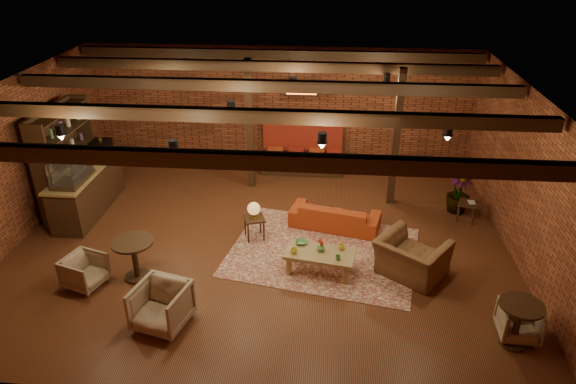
# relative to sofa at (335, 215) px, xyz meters

# --- Properties ---
(floor) EXTENTS (10.00, 10.00, 0.00)m
(floor) POSITION_rel_sofa_xyz_m (-1.50, -0.76, -0.28)
(floor) COLOR #371B0D
(floor) RESTS_ON ground
(ceiling) EXTENTS (10.00, 8.00, 0.02)m
(ceiling) POSITION_rel_sofa_xyz_m (-1.50, -0.76, 2.92)
(ceiling) COLOR black
(ceiling) RESTS_ON wall_back
(wall_back) EXTENTS (10.00, 0.02, 3.20)m
(wall_back) POSITION_rel_sofa_xyz_m (-1.50, 3.24, 1.32)
(wall_back) COLOR brown
(wall_back) RESTS_ON ground
(wall_front) EXTENTS (10.00, 0.02, 3.20)m
(wall_front) POSITION_rel_sofa_xyz_m (-1.50, -4.76, 1.32)
(wall_front) COLOR brown
(wall_front) RESTS_ON ground
(wall_left) EXTENTS (0.02, 8.00, 3.20)m
(wall_left) POSITION_rel_sofa_xyz_m (-6.50, -0.76, 1.32)
(wall_left) COLOR brown
(wall_left) RESTS_ON ground
(wall_right) EXTENTS (0.02, 8.00, 3.20)m
(wall_right) POSITION_rel_sofa_xyz_m (3.50, -0.76, 1.32)
(wall_right) COLOR brown
(wall_right) RESTS_ON ground
(ceiling_beams) EXTENTS (9.80, 6.40, 0.22)m
(ceiling_beams) POSITION_rel_sofa_xyz_m (-1.50, -0.76, 2.80)
(ceiling_beams) COLOR black
(ceiling_beams) RESTS_ON ceiling
(ceiling_pipe) EXTENTS (9.60, 0.12, 0.12)m
(ceiling_pipe) POSITION_rel_sofa_xyz_m (-1.50, 0.84, 2.57)
(ceiling_pipe) COLOR black
(ceiling_pipe) RESTS_ON ceiling
(post_left) EXTENTS (0.16, 0.16, 3.20)m
(post_left) POSITION_rel_sofa_xyz_m (-2.10, 1.84, 1.32)
(post_left) COLOR black
(post_left) RESTS_ON ground
(post_right) EXTENTS (0.16, 0.16, 3.20)m
(post_right) POSITION_rel_sofa_xyz_m (1.30, 1.24, 1.32)
(post_right) COLOR black
(post_right) RESTS_ON ground
(service_counter) EXTENTS (0.80, 2.50, 1.60)m
(service_counter) POSITION_rel_sofa_xyz_m (-5.60, 0.24, 0.52)
(service_counter) COLOR black
(service_counter) RESTS_ON ground
(plant_counter) EXTENTS (0.35, 0.39, 0.30)m
(plant_counter) POSITION_rel_sofa_xyz_m (-5.50, 0.44, 0.94)
(plant_counter) COLOR #337F33
(plant_counter) RESTS_ON service_counter
(shelving_hutch) EXTENTS (0.52, 2.00, 2.40)m
(shelving_hutch) POSITION_rel_sofa_xyz_m (-6.00, 0.34, 0.92)
(shelving_hutch) COLOR black
(shelving_hutch) RESTS_ON ground
(banquette) EXTENTS (2.10, 0.70, 1.00)m
(banquette) POSITION_rel_sofa_xyz_m (-0.90, 2.79, 0.22)
(banquette) COLOR maroon
(banquette) RESTS_ON ground
(service_sign) EXTENTS (0.86, 0.06, 0.30)m
(service_sign) POSITION_rel_sofa_xyz_m (-0.90, 2.34, 2.07)
(service_sign) COLOR #FF5E19
(service_sign) RESTS_ON ceiling
(ceiling_spotlights) EXTENTS (6.40, 4.40, 0.28)m
(ceiling_spotlights) POSITION_rel_sofa_xyz_m (-1.50, -0.76, 2.58)
(ceiling_spotlights) COLOR black
(ceiling_spotlights) RESTS_ON ceiling
(rug) EXTENTS (4.08, 3.41, 0.01)m
(rug) POSITION_rel_sofa_xyz_m (-0.23, -1.01, -0.27)
(rug) COLOR maroon
(rug) RESTS_ON floor
(sofa) EXTENTS (2.03, 1.17, 0.56)m
(sofa) POSITION_rel_sofa_xyz_m (0.00, 0.00, 0.00)
(sofa) COLOR #A13716
(sofa) RESTS_ON floor
(coffee_table) EXTENTS (1.38, 0.86, 0.69)m
(coffee_table) POSITION_rel_sofa_xyz_m (-0.29, -1.69, 0.11)
(coffee_table) COLOR olive
(coffee_table) RESTS_ON floor
(side_table_lamp) EXTENTS (0.52, 0.52, 0.84)m
(side_table_lamp) POSITION_rel_sofa_xyz_m (-1.67, -0.62, 0.36)
(side_table_lamp) COLOR black
(side_table_lamp) RESTS_ON floor
(round_table_left) EXTENTS (0.76, 0.76, 0.79)m
(round_table_left) POSITION_rel_sofa_xyz_m (-3.65, -2.15, 0.26)
(round_table_left) COLOR black
(round_table_left) RESTS_ON floor
(armchair_a) EXTENTS (0.77, 0.80, 0.66)m
(armchair_a) POSITION_rel_sofa_xyz_m (-4.49, -2.45, 0.05)
(armchair_a) COLOR beige
(armchair_a) RESTS_ON floor
(armchair_b) EXTENTS (0.97, 0.94, 0.83)m
(armchair_b) POSITION_rel_sofa_xyz_m (-2.79, -3.36, 0.14)
(armchair_b) COLOR beige
(armchair_b) RESTS_ON floor
(armchair_right) EXTENTS (1.39, 1.31, 1.02)m
(armchair_right) POSITION_rel_sofa_xyz_m (1.41, -1.65, 0.23)
(armchair_right) COLOR brown
(armchair_right) RESTS_ON floor
(side_table_book) EXTENTS (0.51, 0.51, 0.46)m
(side_table_book) POSITION_rel_sofa_xyz_m (2.90, 0.53, 0.13)
(side_table_book) COLOR black
(side_table_book) RESTS_ON floor
(round_table_right) EXTENTS (0.66, 0.66, 0.78)m
(round_table_right) POSITION_rel_sofa_xyz_m (2.79, -3.33, 0.24)
(round_table_right) COLOR black
(round_table_right) RESTS_ON floor
(armchair_far) EXTENTS (0.63, 0.59, 0.62)m
(armchair_far) POSITION_rel_sofa_xyz_m (2.90, -3.14, 0.03)
(armchair_far) COLOR beige
(armchair_far) RESTS_ON floor
(plant_tall) EXTENTS (1.91, 1.91, 2.88)m
(plant_tall) POSITION_rel_sofa_xyz_m (2.77, 0.93, 1.16)
(plant_tall) COLOR #4C7F4C
(plant_tall) RESTS_ON floor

